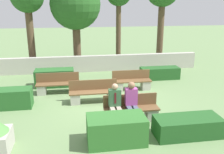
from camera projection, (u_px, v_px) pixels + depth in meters
ground_plane at (111, 103)px, 9.57m from camera, size 60.00×60.00×0.00m
perimeter_wall at (98, 63)px, 13.92m from camera, size 11.37×0.30×0.88m
bench_front at (131, 111)px, 8.11m from camera, size 1.79×0.48×0.84m
bench_left_side at (94, 94)px, 9.61m from camera, size 1.87×0.49×0.84m
bench_right_side at (58, 86)px, 10.57m from camera, size 1.80×0.48×0.84m
bench_back at (132, 83)px, 10.97m from camera, size 1.69×0.48×0.84m
person_seated_man at (115, 103)px, 7.78m from camera, size 0.38×0.64×1.31m
person_seated_woman at (132, 101)px, 7.86m from camera, size 0.38×0.64×1.34m
hedge_block_near_left at (2, 99)px, 9.06m from camera, size 2.11×0.68×0.71m
hedge_block_near_right at (55, 78)px, 11.46m from camera, size 1.75×0.76×0.79m
hedge_block_mid_left at (116, 130)px, 6.82m from camera, size 1.59×0.87×0.77m
hedge_block_mid_right at (187, 126)px, 7.21m from camera, size 1.92×0.81×0.57m
hedge_block_far_left at (160, 73)px, 12.55m from camera, size 1.93×0.67×0.59m
tree_leftmost at (27, 0)px, 13.15m from camera, size 1.76×1.76×4.92m
tree_center_left at (75, 5)px, 13.87m from camera, size 2.82×2.82×5.02m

